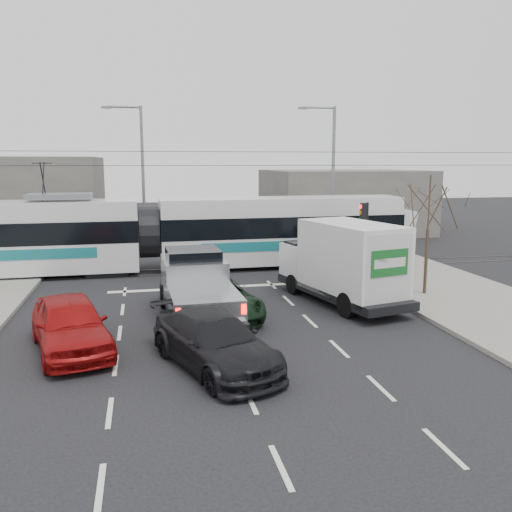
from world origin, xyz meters
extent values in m
plane|color=black|center=(0.00, 0.00, 0.00)|extent=(120.00, 120.00, 0.00)
cube|color=gray|center=(9.00, 0.00, 0.07)|extent=(6.00, 60.00, 0.15)
cube|color=#33302D|center=(0.00, 10.00, 0.01)|extent=(60.00, 1.60, 0.03)
cube|color=slate|center=(12.00, 24.00, 2.50)|extent=(12.00, 10.00, 5.00)
cylinder|color=#47382B|center=(7.60, 2.50, 1.52)|extent=(0.14, 0.14, 2.75)
cylinder|color=#47382B|center=(7.60, 2.50, 4.03)|extent=(0.07, 0.07, 2.25)
cylinder|color=black|center=(6.60, 6.50, 1.95)|extent=(0.12, 0.12, 3.60)
cube|color=black|center=(6.40, 6.50, 3.25)|extent=(0.28, 0.28, 0.95)
cylinder|color=#FF0C07|center=(6.25, 6.50, 3.55)|extent=(0.06, 0.20, 0.20)
cylinder|color=orange|center=(6.25, 6.50, 3.25)|extent=(0.06, 0.20, 0.20)
cylinder|color=#05330C|center=(6.25, 6.50, 2.95)|extent=(0.06, 0.20, 0.20)
cube|color=white|center=(6.58, 6.35, 2.45)|extent=(0.02, 0.30, 0.40)
cylinder|color=slate|center=(7.50, 14.00, 4.50)|extent=(0.20, 0.20, 9.00)
cylinder|color=slate|center=(6.50, 14.00, 8.90)|extent=(2.00, 0.14, 0.14)
cube|color=slate|center=(5.50, 14.00, 8.85)|extent=(0.55, 0.25, 0.14)
cylinder|color=slate|center=(-4.00, 16.00, 4.50)|extent=(0.20, 0.20, 9.00)
cylinder|color=slate|center=(-5.00, 16.00, 8.90)|extent=(2.00, 0.14, 0.14)
cube|color=slate|center=(-6.00, 16.00, 8.85)|extent=(0.55, 0.25, 0.14)
cylinder|color=black|center=(0.00, 10.00, 5.50)|extent=(60.00, 0.03, 0.03)
cylinder|color=black|center=(0.00, 10.00, 6.20)|extent=(60.00, 0.03, 0.03)
cube|color=silver|center=(-10.97, 10.21, 1.05)|extent=(13.21, 3.00, 1.60)
cube|color=black|center=(-10.97, 10.21, 2.29)|extent=(13.28, 3.03, 1.09)
cube|color=silver|center=(3.33, 10.47, 1.05)|extent=(13.21, 3.00, 1.60)
cube|color=black|center=(3.33, 10.47, 2.29)|extent=(13.28, 3.03, 1.09)
cube|color=silver|center=(3.33, 10.47, 3.27)|extent=(13.21, 2.89, 1.02)
cube|color=#166A71|center=(3.36, 9.08, 1.34)|extent=(9.21, 0.19, 0.51)
cylinder|color=black|center=(-3.82, 10.34, 2.07)|extent=(1.07, 2.67, 2.65)
cube|color=slate|center=(-8.11, 10.26, 4.01)|extent=(3.10, 1.71, 0.26)
cube|color=black|center=(-5.97, 10.30, 0.18)|extent=(2.09, 2.38, 0.37)
cube|color=black|center=(-1.67, 10.38, 0.18)|extent=(2.09, 2.38, 0.37)
cube|color=black|center=(6.91, 10.54, 0.18)|extent=(2.09, 2.38, 0.37)
cube|color=black|center=(-2.24, 0.87, 0.63)|extent=(2.51, 6.72, 0.29)
cube|color=#A4A6A8|center=(-2.28, 2.07, 1.43)|extent=(2.34, 2.87, 1.32)
cube|color=black|center=(-2.29, 2.18, 2.12)|extent=(2.01, 2.06, 0.63)
cube|color=#A4A6A8|center=(-2.34, 3.66, 1.17)|extent=(2.22, 1.27, 0.63)
cube|color=#A4A6A8|center=(-2.20, -0.59, 1.09)|extent=(2.34, 3.07, 0.75)
cube|color=silver|center=(-2.14, -2.32, 0.78)|extent=(2.12, 0.27, 0.21)
cube|color=#FF0C07|center=(-3.15, -2.22, 1.20)|extent=(0.16, 0.10, 0.32)
cube|color=#FF0C07|center=(-1.14, -2.16, 1.20)|extent=(0.16, 0.10, 0.32)
cylinder|color=black|center=(-3.37, 2.96, 0.46)|extent=(0.35, 0.93, 0.92)
cylinder|color=black|center=(-1.26, 3.03, 0.46)|extent=(0.35, 0.93, 0.92)
cylinder|color=black|center=(-3.23, -1.29, 0.46)|extent=(0.35, 0.93, 0.92)
cylinder|color=black|center=(-1.12, -1.22, 0.46)|extent=(0.35, 0.93, 0.92)
cube|color=black|center=(3.72, 2.23, 0.53)|extent=(3.80, 7.05, 0.33)
cube|color=white|center=(3.12, 4.71, 1.34)|extent=(2.50, 2.07, 1.53)
cube|color=black|center=(3.09, 4.84, 1.91)|extent=(2.08, 1.48, 0.57)
cube|color=silver|center=(3.87, 1.58, 1.94)|extent=(3.30, 4.96, 2.82)
cube|color=silver|center=(4.40, -0.62, 1.94)|extent=(1.98, 0.52, 2.48)
cube|color=#145920|center=(4.41, -0.66, 2.16)|extent=(1.57, 0.39, 0.96)
cube|color=black|center=(4.45, -0.83, 0.43)|extent=(2.07, 0.72, 0.17)
cylinder|color=black|center=(2.23, 4.08, 0.43)|extent=(0.48, 0.90, 0.86)
cylinder|color=black|center=(4.20, 4.55, 0.43)|extent=(0.48, 0.90, 0.86)
cylinder|color=black|center=(3.17, 0.17, 0.48)|extent=(0.50, 1.00, 0.96)
cylinder|color=black|center=(5.14, 0.64, 0.48)|extent=(0.50, 1.00, 0.96)
cube|color=black|center=(5.50, 6.32, 0.62)|extent=(3.38, 5.99, 0.28)
cube|color=black|center=(5.74, 7.31, 1.41)|extent=(2.56, 2.80, 1.30)
cube|color=black|center=(5.77, 7.41, 2.09)|extent=(2.13, 2.07, 0.62)
cube|color=black|center=(6.07, 8.62, 1.15)|extent=(2.17, 1.46, 0.62)
cube|color=black|center=(5.20, 5.11, 1.07)|extent=(2.60, 2.96, 0.74)
cube|color=silver|center=(4.85, 3.68, 0.77)|extent=(1.92, 0.66, 0.20)
cube|color=#590505|center=(3.99, 4.01, 1.19)|extent=(0.18, 0.13, 0.32)
cube|color=#590505|center=(5.77, 3.57, 1.19)|extent=(0.18, 0.13, 0.32)
cylinder|color=black|center=(5.00, 8.30, 0.45)|extent=(0.52, 0.95, 0.90)
cylinder|color=black|center=(6.87, 7.84, 0.45)|extent=(0.52, 0.95, 0.90)
cylinder|color=black|center=(4.13, 4.79, 0.45)|extent=(0.52, 0.95, 0.90)
cylinder|color=black|center=(6.00, 4.33, 0.45)|extent=(0.52, 0.95, 0.90)
imported|color=black|center=(-1.49, 1.27, 0.71)|extent=(3.20, 5.47, 1.43)
imported|color=#9C0E0E|center=(-6.37, -1.50, 0.85)|extent=(3.20, 5.32, 1.70)
imported|color=black|center=(-2.26, -3.73, 0.75)|extent=(3.76, 5.60, 1.51)
camera|label=1|loc=(-4.09, -18.10, 5.71)|focal=38.00mm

